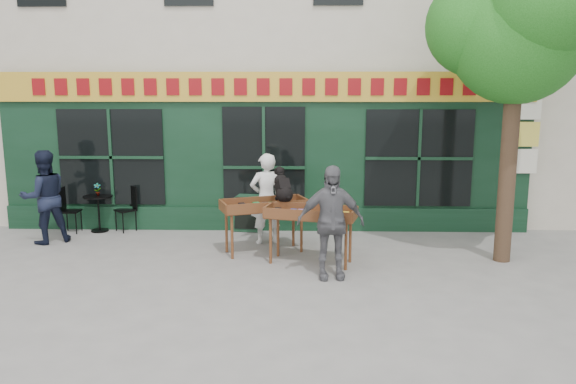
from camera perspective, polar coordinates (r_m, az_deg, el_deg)
name	(u,v)px	position (r m, az deg, el deg)	size (l,w,h in m)	color
ground	(255,263)	(9.74, -3.36, -7.26)	(80.00, 80.00, 0.00)	slate
building	(273,10)	(15.37, -1.55, 17.97)	(14.00, 7.26, 10.00)	beige
street_tree	(520,17)	(10.29, 22.49, 16.09)	(3.05, 2.90, 5.60)	#382619
book_cart_center	(264,208)	(10.19, -2.48, -1.68)	(1.62, 1.11, 0.99)	#5B311A
dog	(283,184)	(10.03, -0.53, 0.86)	(0.34, 0.60, 0.60)	black
woman	(266,199)	(10.81, -2.24, -0.67)	(0.64, 0.42, 1.75)	silver
book_cart_right	(311,216)	(9.55, 2.33, -2.49)	(1.61, 0.97, 0.99)	#5B311A
man_right	(330,222)	(8.81, 4.34, -3.08)	(1.06, 0.44, 1.81)	#56565B
bistro_table	(98,206)	(12.39, -18.70, -1.36)	(0.60, 0.60, 0.76)	black
bistro_chair_left	(66,206)	(12.53, -21.61, -1.35)	(0.37, 0.37, 0.95)	black
bistro_chair_right	(129,204)	(12.29, -15.85, -1.22)	(0.51, 0.51, 0.95)	black
potted_plant	(97,189)	(12.32, -18.80, 0.25)	(0.14, 0.10, 0.27)	gray
man_left	(44,197)	(11.78, -23.50, -0.47)	(0.88, 0.69, 1.81)	black
chalkboard	(246,213)	(11.78, -4.31, -2.14)	(0.58, 0.27, 0.79)	black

